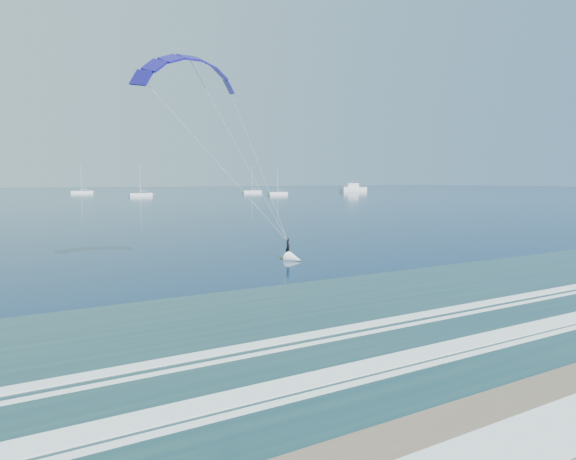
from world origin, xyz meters
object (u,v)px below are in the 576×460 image
at_px(kitesurfer_rig, 243,159).
at_px(sailboat_3, 140,194).
at_px(sailboat_5, 252,192).
at_px(motor_yacht, 353,188).
at_px(sailboat_4, 82,192).
at_px(sailboat_6, 278,193).

bearing_deg(kitesurfer_rig, sailboat_3, 77.87).
distance_m(sailboat_3, sailboat_5, 62.21).
bearing_deg(sailboat_5, kitesurfer_rig, -116.72).
xyz_separation_m(motor_yacht, sailboat_3, (-121.48, -23.56, -1.04)).
distance_m(kitesurfer_rig, motor_yacht, 247.05).
distance_m(kitesurfer_rig, sailboat_4, 221.96).
bearing_deg(sailboat_3, kitesurfer_rig, -102.13).
bearing_deg(sailboat_6, sailboat_5, 82.61).
height_order(kitesurfer_rig, motor_yacht, kitesurfer_rig).
xyz_separation_m(sailboat_3, sailboat_4, (-13.20, 53.88, 0.00)).
relative_size(sailboat_4, sailboat_5, 1.00).
height_order(sailboat_4, sailboat_6, sailboat_4).
distance_m(motor_yacht, sailboat_4, 138.05).
height_order(kitesurfer_rig, sailboat_5, kitesurfer_rig).
height_order(motor_yacht, sailboat_3, sailboat_3).
relative_size(sailboat_5, sailboat_6, 1.11).
xyz_separation_m(kitesurfer_rig, motor_yacht, (157.34, 190.36, -6.15)).
height_order(motor_yacht, sailboat_5, sailboat_5).
bearing_deg(sailboat_4, sailboat_3, -76.23).
bearing_deg(sailboat_6, sailboat_4, 135.87).
height_order(kitesurfer_rig, sailboat_6, kitesurfer_rig).
relative_size(kitesurfer_rig, sailboat_3, 1.29).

